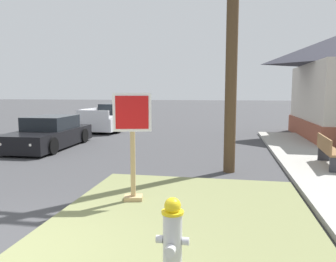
{
  "coord_description": "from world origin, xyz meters",
  "views": [
    {
      "loc": [
        2.98,
        -3.39,
        2.24
      ],
      "look_at": [
        1.59,
        4.17,
        1.29
      ],
      "focal_mm": 34.69,
      "sensor_mm": 36.0,
      "label": 1
    }
  ],
  "objects_px": {
    "manhole_cover": "(118,184)",
    "fire_hydrant": "(172,241)",
    "street_bench": "(328,150)",
    "pickup_truck_white": "(112,119)",
    "parked_sedan_black": "(50,134)",
    "stop_sign": "(133,149)"
  },
  "relations": [
    {
      "from": "manhole_cover",
      "to": "parked_sedan_black",
      "type": "height_order",
      "value": "parked_sedan_black"
    },
    {
      "from": "fire_hydrant",
      "to": "manhole_cover",
      "type": "relative_size",
      "value": 1.39
    },
    {
      "from": "fire_hydrant",
      "to": "manhole_cover",
      "type": "xyz_separation_m",
      "value": [
        -1.99,
        3.85,
        -0.53
      ]
    },
    {
      "from": "stop_sign",
      "to": "street_bench",
      "type": "xyz_separation_m",
      "value": [
        4.66,
        3.71,
        -0.53
      ]
    },
    {
      "from": "street_bench",
      "to": "fire_hydrant",
      "type": "bearing_deg",
      "value": -118.66
    },
    {
      "from": "manhole_cover",
      "to": "parked_sedan_black",
      "type": "relative_size",
      "value": 0.16
    },
    {
      "from": "parked_sedan_black",
      "to": "street_bench",
      "type": "xyz_separation_m",
      "value": [
        9.84,
        -2.08,
        0.05
      ]
    },
    {
      "from": "stop_sign",
      "to": "pickup_truck_white",
      "type": "distance_m",
      "value": 13.09
    },
    {
      "from": "fire_hydrant",
      "to": "street_bench",
      "type": "relative_size",
      "value": 0.55
    },
    {
      "from": "fire_hydrant",
      "to": "manhole_cover",
      "type": "height_order",
      "value": "fire_hydrant"
    },
    {
      "from": "fire_hydrant",
      "to": "stop_sign",
      "type": "height_order",
      "value": "stop_sign"
    },
    {
      "from": "manhole_cover",
      "to": "parked_sedan_black",
      "type": "distance_m",
      "value": 6.33
    },
    {
      "from": "parked_sedan_black",
      "to": "stop_sign",
      "type": "bearing_deg",
      "value": -48.13
    },
    {
      "from": "fire_hydrant",
      "to": "parked_sedan_black",
      "type": "relative_size",
      "value": 0.22
    },
    {
      "from": "manhole_cover",
      "to": "pickup_truck_white",
      "type": "height_order",
      "value": "pickup_truck_white"
    },
    {
      "from": "parked_sedan_black",
      "to": "pickup_truck_white",
      "type": "relative_size",
      "value": 0.86
    },
    {
      "from": "manhole_cover",
      "to": "fire_hydrant",
      "type": "bearing_deg",
      "value": -62.6
    },
    {
      "from": "fire_hydrant",
      "to": "street_bench",
      "type": "bearing_deg",
      "value": 61.34
    },
    {
      "from": "pickup_truck_white",
      "to": "manhole_cover",
      "type": "bearing_deg",
      "value": -69.38
    },
    {
      "from": "parked_sedan_black",
      "to": "street_bench",
      "type": "relative_size",
      "value": 2.56
    },
    {
      "from": "manhole_cover",
      "to": "parked_sedan_black",
      "type": "xyz_separation_m",
      "value": [
        -4.42,
        4.51,
        0.53
      ]
    },
    {
      "from": "fire_hydrant",
      "to": "stop_sign",
      "type": "distance_m",
      "value": 2.91
    }
  ]
}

